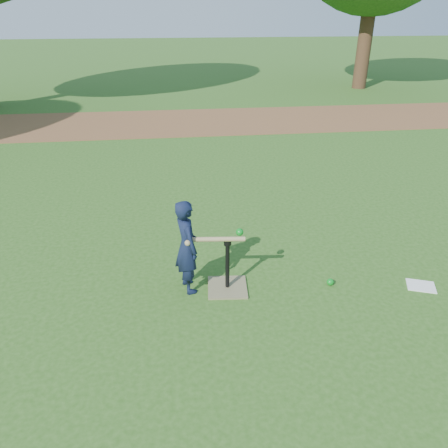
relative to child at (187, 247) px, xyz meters
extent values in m
plane|color=#285116|center=(0.51, 0.13, -0.53)|extent=(80.00, 80.00, 0.00)
cube|color=brown|center=(0.51, 7.63, -0.52)|extent=(24.00, 3.00, 0.01)
imported|color=#101832|center=(0.00, 0.00, 0.00)|extent=(0.35, 0.44, 1.06)
sphere|color=#0B7E1B|center=(1.58, -0.14, -0.49)|extent=(0.08, 0.08, 0.08)
cube|color=white|center=(2.58, -0.29, -0.52)|extent=(0.36, 0.32, 0.01)
cube|color=olive|center=(0.43, -0.06, -0.52)|extent=(0.47, 0.47, 0.02)
cylinder|color=black|center=(0.43, -0.06, -0.23)|extent=(0.05, 0.05, 0.55)
cylinder|color=black|center=(0.43, -0.06, 0.06)|extent=(0.08, 0.08, 0.06)
cylinder|color=tan|center=(0.31, -0.08, 0.11)|extent=(0.60, 0.11, 0.05)
sphere|color=tan|center=(0.01, -0.12, 0.11)|extent=(0.06, 0.06, 0.06)
sphere|color=#0B7E1B|center=(0.55, -0.05, 0.16)|extent=(0.08, 0.08, 0.08)
cylinder|color=#382316|center=(7.01, 12.13, 1.18)|extent=(0.50, 0.50, 3.42)
camera|label=1|loc=(-0.11, -4.03, 2.30)|focal=35.00mm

